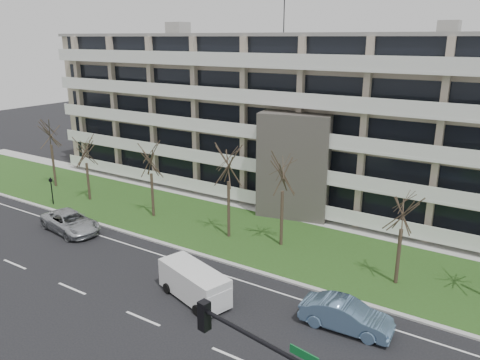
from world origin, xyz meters
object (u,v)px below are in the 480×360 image
Objects in this scene: silver_pickup at (71,222)px; blue_sedan at (346,315)px; pedestrian_signal at (51,187)px; white_van at (195,281)px.

silver_pickup is 1.17× the size of blue_sedan.
silver_pickup is 7.35m from pedestrian_signal.
white_van is at bearing 99.54° from blue_sedan.
blue_sedan is at bearing -31.94° from pedestrian_signal.
silver_pickup is 14.85m from white_van.
silver_pickup is at bearing -50.36° from pedestrian_signal.
pedestrian_signal is (-21.18, 5.82, 0.53)m from white_van.
blue_sedan reaches higher than silver_pickup.
blue_sedan is 8.84m from white_van.
blue_sedan is (23.22, -0.67, 0.01)m from silver_pickup.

